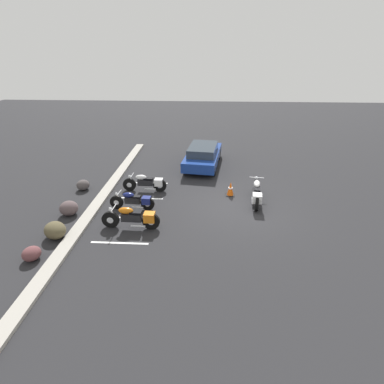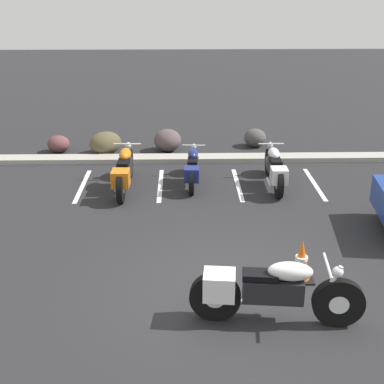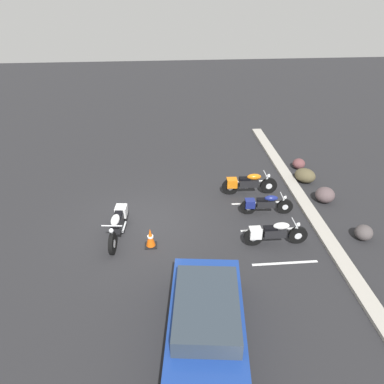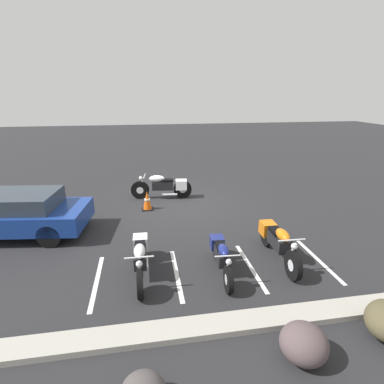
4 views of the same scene
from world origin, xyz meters
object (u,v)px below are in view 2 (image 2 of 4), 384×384
Objects in this scene: landscape_rock_1 at (167,140)px; landscape_rock_2 at (255,138)px; parked_bike_2 at (275,168)px; landscape_rock_3 at (59,144)px; landscape_rock_0 at (105,143)px; traffic_cone at (301,261)px; motorcycle_white_featured at (268,290)px; parked_bike_0 at (124,171)px; parked_bike_1 at (193,168)px.

landscape_rock_1 is 2.49m from landscape_rock_2.
parked_bike_2 is 6.14m from landscape_rock_3.
landscape_rock_2 is at bearing 8.51° from landscape_rock_1.
landscape_rock_2 is 5.47m from landscape_rock_3.
landscape_rock_1 is at bearing 7.30° from landscape_rock_0.
landscape_rock_0 is at bearing 58.81° from parked_bike_2.
landscape_rock_0 is 1.22× the size of landscape_rock_1.
landscape_rock_2 is 0.91× the size of traffic_cone.
motorcycle_white_featured is at bearing -122.64° from traffic_cone.
traffic_cone reaches higher than landscape_rock_1.
parked_bike_0 is 3.59m from landscape_rock_3.
parked_bike_2 is at bearing 86.46° from traffic_cone.
traffic_cone is at bearing -59.47° from landscape_rock_0.
motorcycle_white_featured reaches higher than parked_bike_1.
landscape_rock_1 is 1.21× the size of landscape_rock_3.
motorcycle_white_featured is at bearing 170.20° from parked_bike_2.
motorcycle_white_featured is at bearing -96.45° from landscape_rock_2.
landscape_rock_1 is at bearing 0.68° from landscape_rock_3.
landscape_rock_3 is at bearing 127.46° from traffic_cone.
parked_bike_1 is 2.64× the size of landscape_rock_1.
landscape_rock_1 is (1.68, 0.21, 0.00)m from landscape_rock_0.
motorcycle_white_featured is 8.38m from landscape_rock_2.
parked_bike_2 is 3.48× the size of landscape_rock_3.
traffic_cone is (-0.25, -4.04, -0.12)m from parked_bike_2.
landscape_rock_0 is 1.33× the size of traffic_cone.
landscape_rock_1 is 2.99m from landscape_rock_3.
parked_bike_1 is 1.86m from parked_bike_2.
motorcycle_white_featured is 5.41m from parked_bike_1.
motorcycle_white_featured reaches higher than landscape_rock_1.
landscape_rock_1 is 1.09× the size of traffic_cone.
landscape_rock_1 is at bearing 17.04° from parked_bike_1.
traffic_cone is at bearing -139.69° from parked_bike_0.
parked_bike_0 is 1.57m from parked_bike_1.
landscape_rock_0 is at bearing -171.98° from landscape_rock_2.
parked_bike_2 reaches higher than landscape_rock_0.
parked_bike_0 reaches higher than landscape_rock_1.
landscape_rock_0 reaches higher than landscape_rock_2.
parked_bike_1 is 4.45m from landscape_rock_3.
parked_bike_1 is 3.20× the size of landscape_rock_3.
landscape_rock_0 is at bearing 118.60° from motorcycle_white_featured.
landscape_rock_2 is (-0.02, 3.18, -0.19)m from parked_bike_2.
landscape_rock_0 reaches higher than landscape_rock_3.
motorcycle_white_featured is 1.11× the size of parked_bike_2.
parked_bike_0 is 3.31× the size of traffic_cone.
landscape_rock_3 is at bearing -175.75° from landscape_rock_2.
parked_bike_0 is at bearing 105.74° from parked_bike_1.
parked_bike_1 is 2.87× the size of traffic_cone.
landscape_rock_0 is 7.70m from traffic_cone.
landscape_rock_1 is (0.90, 2.95, -0.17)m from parked_bike_0.
traffic_cone is (3.13, -3.90, -0.15)m from parked_bike_0.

